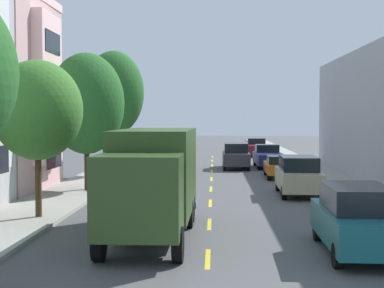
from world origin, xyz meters
TOP-DOWN VIEW (x-y plane):
  - ground_plane at (0.00, 30.00)m, footprint 160.00×160.00m
  - sidewalk_left at (-7.10, 28.00)m, footprint 3.20×120.00m
  - sidewalk_right at (7.10, 28.00)m, footprint 3.20×120.00m
  - lane_centerline_dashes at (0.00, 24.50)m, footprint 0.14×47.20m
  - street_tree_second at (-6.40, 12.52)m, footprint 3.35×3.35m
  - street_tree_third at (-6.40, 20.55)m, footprint 3.90×3.90m
  - street_tree_farthest at (-6.40, 28.58)m, footprint 3.93×3.93m
  - delivery_box_truck at (-1.80, 9.91)m, footprint 2.52×7.99m
  - parked_pickup_burgundy at (4.48, 48.76)m, footprint 2.13×5.35m
  - parked_suv_champagne at (4.36, 19.86)m, footprint 2.08×4.85m
  - parked_pickup_navy at (4.34, 35.28)m, footprint 2.08×5.33m
  - parked_wagon_white at (-4.39, 36.03)m, footprint 1.82×4.70m
  - parked_sedan_orange at (4.37, 27.89)m, footprint 1.90×4.54m
  - parked_pickup_black at (-4.45, 51.55)m, footprint 2.09×5.33m
  - parked_hatchback_red at (-4.29, 29.80)m, footprint 1.78×4.02m
  - parked_suv_teal at (4.23, 7.78)m, footprint 2.07×4.85m
  - parked_pickup_sky at (-4.26, 22.84)m, footprint 2.08×5.33m
  - moving_charcoal_sedan at (1.80, 34.30)m, footprint 1.95×4.80m

SIDE VIEW (x-z plane):
  - ground_plane at x=0.00m, z-range 0.00..0.00m
  - lane_centerline_dashes at x=0.00m, z-range 0.00..0.01m
  - sidewalk_left at x=-7.10m, z-range 0.00..0.14m
  - sidewalk_right at x=7.10m, z-range 0.00..0.14m
  - parked_sedan_orange at x=4.37m, z-range 0.03..1.46m
  - parked_hatchback_red at x=-4.29m, z-range 0.01..1.51m
  - parked_wagon_white at x=-4.39m, z-range 0.05..1.55m
  - parked_pickup_burgundy at x=4.48m, z-range -0.04..1.69m
  - parked_pickup_navy at x=4.34m, z-range -0.04..1.69m
  - parked_pickup_black at x=-4.45m, z-range -0.04..1.69m
  - parked_pickup_sky at x=-4.26m, z-range -0.04..1.69m
  - parked_suv_champagne at x=4.36m, z-range 0.02..1.95m
  - parked_suv_teal at x=4.23m, z-range 0.02..1.95m
  - moving_charcoal_sedan at x=1.80m, z-range 0.02..1.95m
  - delivery_box_truck at x=-1.80m, z-range 0.22..3.67m
  - street_tree_second at x=-6.40m, z-range 1.19..7.05m
  - street_tree_third at x=-6.40m, z-range 1.05..8.08m
  - street_tree_farthest at x=-6.40m, z-range 1.43..9.51m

